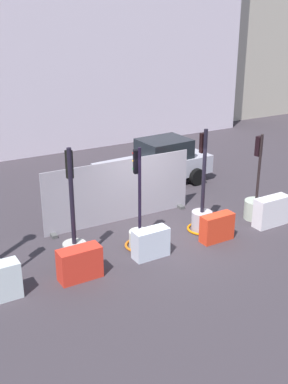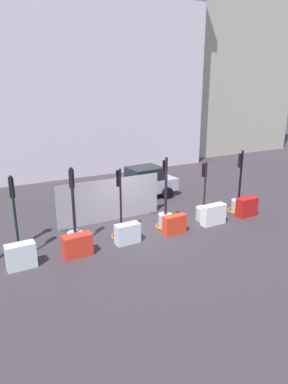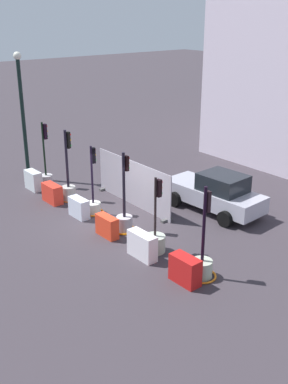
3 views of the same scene
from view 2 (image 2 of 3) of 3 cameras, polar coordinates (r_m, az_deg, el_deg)
name	(u,v)px [view 2 (image 2 of 3)]	position (r m, az deg, el deg)	size (l,w,h in m)	color
ground_plane	(143,231)	(14.58, -0.22, -6.41)	(120.00, 120.00, 0.00)	#393239
traffic_light_0	(19,244)	(12.86, -20.05, -8.11)	(0.58, 0.58, 3.06)	#B1AEB1
traffic_light_1	(75,234)	(13.24, -11.31, -6.77)	(0.85, 0.85, 3.09)	#B4B0A9
traffic_light_2	(121,226)	(13.91, -3.81, -5.68)	(0.84, 0.84, 2.82)	beige
traffic_light_3	(165,215)	(14.81, 3.54, -3.87)	(0.85, 0.85, 3.05)	#B0A5AF
traffic_light_4	(204,210)	(15.77, 9.83, -2.91)	(0.71, 0.71, 2.68)	#ABB3A3
traffic_light_5	(238,202)	(17.19, 15.33, -1.68)	(0.94, 0.94, 2.98)	#ADB7A2
construction_barrier_0	(21,256)	(12.34, -19.69, -9.95)	(0.97, 0.46, 0.88)	silver
construction_barrier_1	(77,245)	(12.64, -10.98, -8.69)	(1.06, 0.48, 0.81)	red
construction_barrier_2	(128,234)	(13.37, -2.74, -6.89)	(0.98, 0.44, 0.79)	silver
construction_barrier_3	(174,224)	(14.25, 5.06, -5.36)	(0.98, 0.40, 0.79)	red
construction_barrier_4	(213,215)	(15.38, 11.41, -3.67)	(1.13, 0.44, 0.89)	white
construction_barrier_5	(247,207)	(16.71, 16.63, -2.38)	(1.00, 0.50, 0.87)	red
car_silver_hatchback	(139,184)	(18.40, -0.79, 1.37)	(4.40, 2.22, 1.66)	#AFAEBD
building_main_facade	(87,79)	(27.17, -9.43, 18.02)	(15.21, 9.17, 12.43)	silver
building_corner_block	(220,65)	(33.40, 12.40, 19.87)	(11.86, 6.71, 14.92)	#B6AC9D
site_fence_panel	(110,201)	(15.38, -5.65, -1.48)	(4.81, 0.50, 1.93)	#A19AA6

